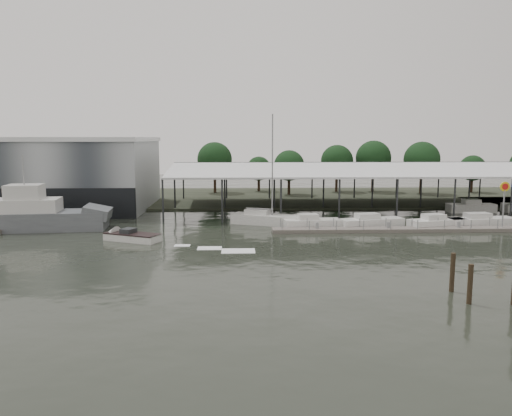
{
  "coord_description": "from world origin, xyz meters",
  "views": [
    {
      "loc": [
        -2.73,
        -44.37,
        10.37
      ],
      "look_at": [
        -0.76,
        11.58,
        2.5
      ],
      "focal_mm": 35.0,
      "sensor_mm": 36.0,
      "label": 1
    }
  ],
  "objects_px": {
    "grey_trawler": "(36,216)",
    "white_sailboat": "(267,219)",
    "shell_fuel_sign": "(504,196)",
    "speedboat_underway": "(128,237)"
  },
  "relations": [
    {
      "from": "shell_fuel_sign",
      "to": "white_sailboat",
      "type": "bearing_deg",
      "value": 169.17
    },
    {
      "from": "shell_fuel_sign",
      "to": "speedboat_underway",
      "type": "height_order",
      "value": "shell_fuel_sign"
    },
    {
      "from": "grey_trawler",
      "to": "white_sailboat",
      "type": "relative_size",
      "value": 1.24
    },
    {
      "from": "shell_fuel_sign",
      "to": "white_sailboat",
      "type": "relative_size",
      "value": 0.42
    },
    {
      "from": "shell_fuel_sign",
      "to": "grey_trawler",
      "type": "height_order",
      "value": "grey_trawler"
    },
    {
      "from": "white_sailboat",
      "to": "speedboat_underway",
      "type": "bearing_deg",
      "value": -126.71
    },
    {
      "from": "grey_trawler",
      "to": "white_sailboat",
      "type": "bearing_deg",
      "value": 0.07
    },
    {
      "from": "grey_trawler",
      "to": "white_sailboat",
      "type": "xyz_separation_m",
      "value": [
        26.5,
        2.66,
        -0.92
      ]
    },
    {
      "from": "white_sailboat",
      "to": "speedboat_underway",
      "type": "relative_size",
      "value": 0.81
    },
    {
      "from": "shell_fuel_sign",
      "to": "speedboat_underway",
      "type": "relative_size",
      "value": 0.34
    }
  ]
}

